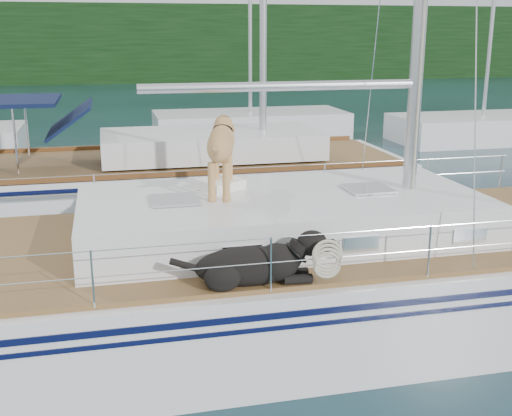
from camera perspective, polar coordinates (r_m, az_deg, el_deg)
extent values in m
plane|color=black|center=(8.82, -2.91, -10.62)|extent=(120.00, 120.00, 0.00)
cube|color=black|center=(52.83, -12.12, 14.10)|extent=(90.00, 3.00, 6.00)
cube|color=#595147|center=(54.12, -12.01, 11.58)|extent=(92.00, 1.00, 1.20)
cube|color=silver|center=(8.61, -2.96, -7.62)|extent=(12.00, 3.80, 1.40)
cube|color=brown|center=(8.36, -3.03, -3.01)|extent=(11.52, 3.50, 0.06)
cube|color=silver|center=(8.44, 2.30, -0.65)|extent=(5.20, 2.50, 0.55)
cylinder|color=silver|center=(8.13, 2.42, 10.76)|extent=(3.60, 0.12, 0.12)
cylinder|color=silver|center=(6.54, -0.35, -2.81)|extent=(10.56, 0.01, 0.01)
cylinder|color=silver|center=(9.87, -4.90, 3.37)|extent=(10.56, 0.01, 0.01)
cube|color=#1A42A8|center=(9.94, -2.75, 0.33)|extent=(0.77, 0.62, 0.05)
cube|color=white|center=(8.67, -3.16, 2.13)|extent=(0.70, 0.67, 0.14)
torus|color=beige|center=(6.75, 6.37, -4.12)|extent=(0.43, 0.18, 0.42)
cube|color=silver|center=(14.53, -8.64, 1.61)|extent=(11.00, 3.50, 1.30)
cube|color=brown|center=(14.39, -8.74, 4.12)|extent=(10.56, 3.29, 0.06)
cube|color=silver|center=(14.46, -4.03, 5.73)|extent=(4.80, 2.30, 0.55)
cube|color=silver|center=(24.65, -0.51, 7.29)|extent=(7.20, 3.00, 1.10)
cube|color=silver|center=(24.98, 19.43, 6.53)|extent=(6.40, 3.00, 1.10)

